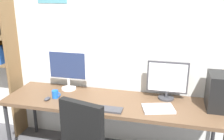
# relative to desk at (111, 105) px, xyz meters

# --- Properties ---
(wall_back) EXTENTS (4.84, 0.11, 2.60)m
(wall_back) POSITION_rel_desk_xyz_m (-0.00, 0.42, 0.61)
(wall_back) COLOR silver
(wall_back) RESTS_ON ground_plane
(desk) EXTENTS (2.44, 0.68, 0.74)m
(desk) POSITION_rel_desk_xyz_m (0.00, 0.00, 0.00)
(desk) COLOR brown
(desk) RESTS_ON ground_plane
(monitor_left) EXTENTS (0.50, 0.18, 0.50)m
(monitor_left) POSITION_rel_desk_xyz_m (-0.60, 0.21, 0.33)
(monitor_left) COLOR silver
(monitor_left) RESTS_ON desk
(monitor_right) EXTENTS (0.45, 0.18, 0.44)m
(monitor_right) POSITION_rel_desk_xyz_m (0.60, 0.21, 0.28)
(monitor_right) COLOR #38383D
(monitor_right) RESTS_ON desk
(pc_tower) EXTENTS (0.17, 0.34, 0.38)m
(pc_tower) POSITION_rel_desk_xyz_m (1.10, 0.10, 0.24)
(pc_tower) COLOR black
(pc_tower) RESTS_ON desk
(keyboard_main) EXTENTS (0.35, 0.13, 0.02)m
(keyboard_main) POSITION_rel_desk_xyz_m (0.00, -0.23, 0.06)
(keyboard_main) COLOR #38383D
(keyboard_main) RESTS_ON desk
(computer_mouse) EXTENTS (0.06, 0.10, 0.03)m
(computer_mouse) POSITION_rel_desk_xyz_m (-0.71, -0.15, 0.06)
(computer_mouse) COLOR #38383D
(computer_mouse) RESTS_ON desk
(laptop_closed) EXTENTS (0.37, 0.30, 0.02)m
(laptop_closed) POSITION_rel_desk_xyz_m (0.53, -0.09, 0.06)
(laptop_closed) COLOR silver
(laptop_closed) RESTS_ON desk
(coffee_mug) EXTENTS (0.11, 0.08, 0.09)m
(coffee_mug) POSITION_rel_desk_xyz_m (-0.64, -0.07, 0.09)
(coffee_mug) COLOR blue
(coffee_mug) RESTS_ON desk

